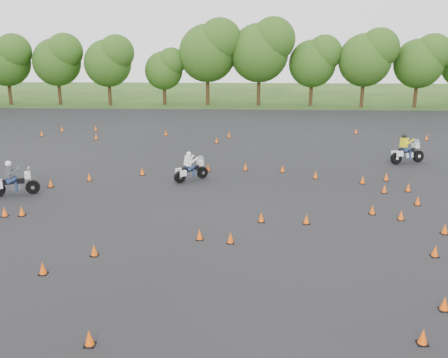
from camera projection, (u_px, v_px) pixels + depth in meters
name	position (u px, v px, depth m)	size (l,w,h in m)	color
ground	(220.00, 230.00, 21.94)	(140.00, 140.00, 0.00)	#2D5119
asphalt_pad	(225.00, 190.00, 27.70)	(62.00, 62.00, 0.00)	black
treeline	(250.00, 69.00, 54.48)	(87.31, 32.31, 10.81)	#2B4F16
traffic_cones	(225.00, 189.00, 27.08)	(35.79, 33.26, 0.45)	#FF570A
rider_grey	(14.00, 178.00, 26.51)	(2.47, 0.76, 1.91)	#404148
rider_yellow	(409.00, 149.00, 33.14)	(2.57, 0.79, 1.98)	gold
rider_white	(191.00, 166.00, 29.21)	(2.31, 0.71, 1.78)	white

